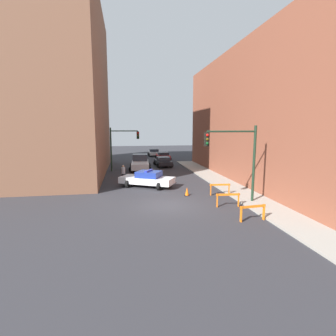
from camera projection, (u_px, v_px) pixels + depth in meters
name	position (u px, v px, depth m)	size (l,w,h in m)	color
ground_plane	(168.00, 205.00, 17.61)	(120.00, 120.00, 0.00)	#2D2D33
sidewalk_right	(254.00, 200.00, 18.60)	(2.40, 44.00, 0.12)	#9E998E
building_corner_left	(36.00, 88.00, 27.91)	(14.00, 20.00, 18.71)	brown
building_right	(285.00, 116.00, 26.62)	(12.00, 28.00, 12.69)	brown
traffic_light_near	(238.00, 152.00, 17.58)	(3.64, 0.35, 5.20)	black
traffic_light_far	(120.00, 143.00, 31.10)	(3.44, 0.35, 5.20)	black
police_car	(147.00, 179.00, 23.01)	(5.01, 3.87, 1.52)	white
white_truck	(140.00, 163.00, 32.16)	(2.87, 5.52, 1.90)	silver
parked_car_near	(163.00, 161.00, 35.39)	(2.41, 4.38, 1.31)	black
parked_car_mid	(163.00, 156.00, 42.37)	(2.32, 4.33, 1.31)	maroon
parked_car_far	(154.00, 152.00, 48.61)	(2.34, 4.34, 1.31)	silver
pedestrian_crossing	(123.00, 173.00, 25.00)	(0.46, 0.46, 1.66)	black
barrier_front	(253.00, 210.00, 14.55)	(1.60, 0.31, 0.90)	orange
barrier_mid	(228.00, 198.00, 17.16)	(1.60, 0.27, 0.90)	orange
barrier_back	(220.00, 187.00, 20.14)	(1.60, 0.27, 0.90)	orange
traffic_cone	(187.00, 192.00, 20.06)	(0.36, 0.36, 0.66)	black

